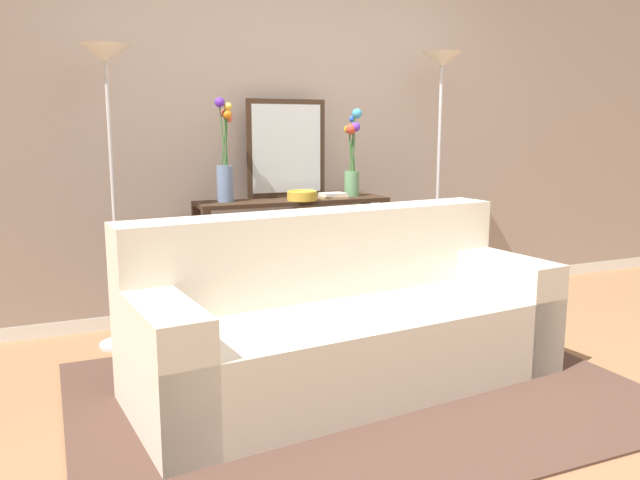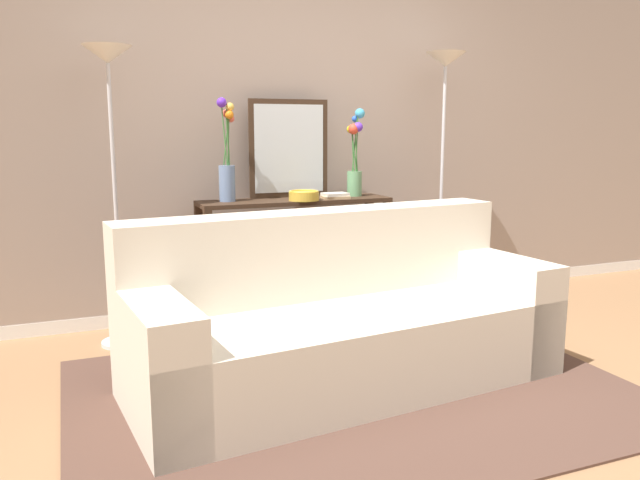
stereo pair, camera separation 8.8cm
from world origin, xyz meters
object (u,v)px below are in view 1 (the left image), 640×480
Objects in this scene: vase_tall_flowers at (225,165)px; book_row_under_console at (243,318)px; vase_short_flowers at (352,159)px; book_stack at (333,196)px; couch at (344,324)px; floor_lamp_left at (109,113)px; floor_lamp_right at (440,109)px; fruit_bowl at (302,195)px; console_table at (293,238)px; wall_mirror at (287,149)px.

vase_tall_flowers is 1.90× the size of book_row_under_console.
vase_short_flowers reaches higher than book_stack.
couch is 3.73× the size of vase_short_flowers.
floor_lamp_left is 0.97× the size of floor_lamp_right.
couch is at bearing -100.09° from fruit_bowl.
console_table reaches higher than book_row_under_console.
book_stack is 1.03m from book_row_under_console.
book_row_under_console is at bearing -178.17° from vase_short_flowers.
floor_lamp_right reaches higher than floor_lamp_left.
floor_lamp_right is at bearing -4.36° from vase_tall_flowers.
couch reaches higher than console_table.
couch and book_stack have the same top height.
floor_lamp_left reaches higher than fruit_bowl.
vase_short_flowers is at bearing 170.50° from floor_lamp_right.
floor_lamp_left is (-1.01, 1.05, 1.08)m from couch.
wall_mirror reaches higher than vase_tall_flowers.
vase_short_flowers is at bearing 1.83° from book_row_under_console.
floor_lamp_right reaches higher than vase_tall_flowers.
vase_tall_flowers is (0.71, 0.12, -0.32)m from floor_lamp_left.
console_table is 2.16× the size of vase_short_flowers.
couch is 1.19m from fruit_bowl.
console_table is 0.68m from vase_tall_flowers.
floor_lamp_right is 9.52× the size of book_stack.
console_table is 0.71× the size of floor_lamp_right.
console_table is (0.16, 1.13, 0.26)m from couch.
floor_lamp_left reaches higher than couch.
vase_short_flowers is (0.61, 1.16, 0.78)m from couch.
fruit_bowl is (0.03, -0.10, 0.30)m from console_table.
fruit_bowl is at bearing -14.03° from book_row_under_console.
console_table is 6.77× the size of book_stack.
wall_mirror is 3.45× the size of book_stack.
floor_lamp_right is 3.03× the size of vase_short_flowers.
fruit_bowl is 0.91m from book_row_under_console.
book_row_under_console is at bearing 5.85° from floor_lamp_left.
wall_mirror is 1.10× the size of vase_short_flowers.
vase_tall_flowers reaches higher than vase_short_flowers.
vase_tall_flowers reaches higher than book_row_under_console.
vase_tall_flowers is at bearing 175.37° from console_table.
book_stack is at bearing -5.77° from book_row_under_console.
book_row_under_console is at bearing -22.89° from vase_tall_flowers.
fruit_bowl reaches higher than book_stack.
floor_lamp_right is (2.27, -0.00, 0.05)m from floor_lamp_left.
fruit_bowl is at bearing -74.98° from console_table.
book_row_under_console is (-1.47, 0.08, -1.39)m from floor_lamp_right.
console_table is at bearing -176.69° from vase_short_flowers.
console_table is at bearing 0.00° from book_row_under_console.
floor_lamp_right reaches higher than wall_mirror.
console_table is 3.75× the size of book_row_under_console.
book_stack is at bearing 68.32° from couch.
wall_mirror is 0.45m from book_stack.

